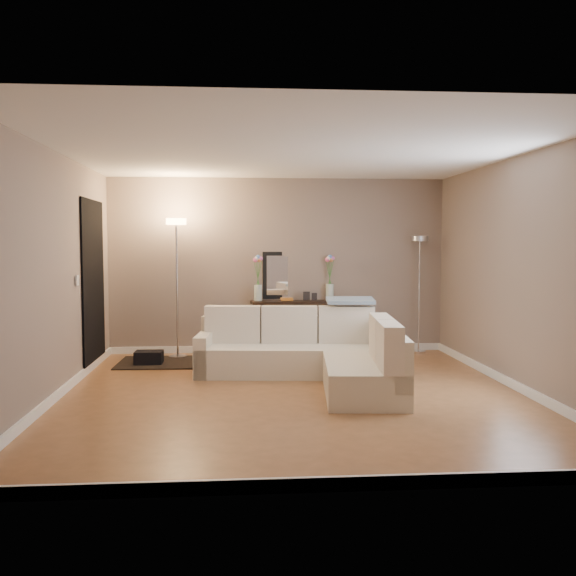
{
  "coord_description": "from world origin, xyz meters",
  "views": [
    {
      "loc": [
        -0.6,
        -6.82,
        1.63
      ],
      "look_at": [
        0.0,
        0.8,
        1.1
      ],
      "focal_mm": 40.0,
      "sensor_mm": 36.0,
      "label": 1
    }
  ],
  "objects": [
    {
      "name": "flower_vase_right",
      "position": [
        0.77,
        2.66,
        1.08
      ],
      "size": [
        0.15,
        0.13,
        0.67
      ],
      "color": "silver",
      "rests_on": "console_table"
    },
    {
      "name": "flower_vase_left",
      "position": [
        -0.3,
        2.57,
        1.08
      ],
      "size": [
        0.15,
        0.13,
        0.67
      ],
      "color": "silver",
      "rests_on": "console_table"
    },
    {
      "name": "console_table",
      "position": [
        0.16,
        2.61,
        0.44
      ],
      "size": [
        1.3,
        0.45,
        0.79
      ],
      "color": "black",
      "rests_on": "floor"
    },
    {
      "name": "switch_plate",
      "position": [
        -2.48,
        0.85,
        1.2
      ],
      "size": [
        0.02,
        0.08,
        0.12
      ],
      "primitive_type": "cube",
      "color": "white",
      "rests_on": "ground"
    },
    {
      "name": "charcoal_rug",
      "position": [
        -1.58,
        1.95,
        0.01
      ],
      "size": [
        1.32,
        1.0,
        0.02
      ],
      "primitive_type": "cube",
      "rotation": [
        0.0,
        0.0,
        -0.03
      ],
      "color": "black",
      "rests_on": "floor"
    },
    {
      "name": "wall_front",
      "position": [
        0.0,
        -2.76,
        1.3
      ],
      "size": [
        5.0,
        0.02,
        2.6
      ],
      "primitive_type": "cube",
      "color": "gray",
      "rests_on": "ground"
    },
    {
      "name": "baseboard_back",
      "position": [
        0.0,
        2.73,
        0.05
      ],
      "size": [
        5.0,
        0.03,
        0.1
      ],
      "primitive_type": "cube",
      "color": "white",
      "rests_on": "ground"
    },
    {
      "name": "leaning_mirror",
      "position": [
        0.22,
        2.78,
        1.15
      ],
      "size": [
        0.9,
        0.11,
        0.71
      ],
      "color": "black",
      "rests_on": "console_table"
    },
    {
      "name": "baseboard_left",
      "position": [
        -2.48,
        0.0,
        0.05
      ],
      "size": [
        0.03,
        5.5,
        0.1
      ],
      "primitive_type": "cube",
      "color": "white",
      "rests_on": "ground"
    },
    {
      "name": "black_bag",
      "position": [
        -1.8,
        1.85,
        0.07
      ],
      "size": [
        0.37,
        0.27,
        0.24
      ],
      "primitive_type": "cube",
      "rotation": [
        0.0,
        0.0,
        -0.03
      ],
      "color": "black",
      "rests_on": "charcoal_rug"
    },
    {
      "name": "ceiling",
      "position": [
        0.0,
        0.0,
        2.6
      ],
      "size": [
        5.0,
        5.5,
        0.01
      ],
      "primitive_type": "cube",
      "color": "white",
      "rests_on": "ground"
    },
    {
      "name": "sectional_sofa",
      "position": [
        0.35,
        0.7,
        0.31
      ],
      "size": [
        2.44,
        2.49,
        0.83
      ],
      "color": "beige",
      "rests_on": "floor"
    },
    {
      "name": "wall_right",
      "position": [
        2.51,
        0.0,
        1.3
      ],
      "size": [
        0.02,
        5.5,
        2.6
      ],
      "primitive_type": "cube",
      "color": "gray",
      "rests_on": "ground"
    },
    {
      "name": "baseboard_right",
      "position": [
        2.48,
        0.0,
        0.05
      ],
      "size": [
        0.03,
        5.5,
        0.1
      ],
      "primitive_type": "cube",
      "color": "white",
      "rests_on": "ground"
    },
    {
      "name": "throw_blanket",
      "position": [
        0.83,
        1.22,
        0.91
      ],
      "size": [
        0.61,
        0.37,
        0.08
      ],
      "primitive_type": "cube",
      "rotation": [
        0.1,
        0.0,
        -0.05
      ],
      "color": "#7C8FA0",
      "rests_on": "sectional_sofa"
    },
    {
      "name": "baseboard_front",
      "position": [
        0.0,
        -2.73,
        0.05
      ],
      "size": [
        5.0,
        0.03,
        0.1
      ],
      "primitive_type": "cube",
      "color": "white",
      "rests_on": "ground"
    },
    {
      "name": "doorway",
      "position": [
        -2.48,
        1.7,
        1.1
      ],
      "size": [
        0.02,
        1.2,
        2.2
      ],
      "primitive_type": "cube",
      "color": "black",
      "rests_on": "ground"
    },
    {
      "name": "floor_lamp_lit",
      "position": [
        -1.46,
        2.32,
        1.4
      ],
      "size": [
        0.29,
        0.29,
        1.98
      ],
      "color": "silver",
      "rests_on": "floor"
    },
    {
      "name": "wall_left",
      "position": [
        -2.51,
        0.0,
        1.3
      ],
      "size": [
        0.02,
        5.5,
        2.6
      ],
      "primitive_type": "cube",
      "color": "gray",
      "rests_on": "ground"
    },
    {
      "name": "table_decor",
      "position": [
        0.23,
        2.58,
        0.82
      ],
      "size": [
        0.55,
        0.13,
        0.13
      ],
      "color": "orange",
      "rests_on": "console_table"
    },
    {
      "name": "wall_back",
      "position": [
        0.0,
        2.76,
        1.3
      ],
      "size": [
        5.0,
        0.02,
        2.6
      ],
      "primitive_type": "cube",
      "color": "gray",
      "rests_on": "ground"
    },
    {
      "name": "floor_lamp_unlit",
      "position": [
        2.09,
        2.51,
        1.23
      ],
      "size": [
        0.25,
        0.25,
        1.74
      ],
      "color": "silver",
      "rests_on": "floor"
    },
    {
      "name": "floor",
      "position": [
        0.0,
        0.0,
        -0.01
      ],
      "size": [
        5.0,
        5.5,
        0.01
      ],
      "primitive_type": "cube",
      "color": "#945E36",
      "rests_on": "ground"
    }
  ]
}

